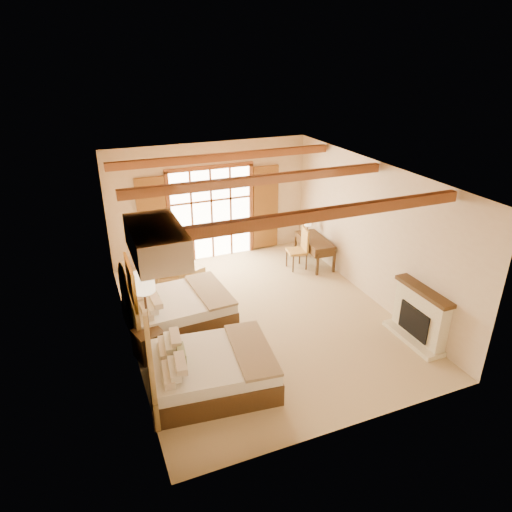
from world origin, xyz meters
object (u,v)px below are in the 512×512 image
bed_near (203,369)px  desk (314,250)px  armchair (174,265)px  bed_far (171,308)px  nightstand (149,344)px

bed_near → desk: (4.20, 3.73, -0.02)m
armchair → desk: (3.71, -0.56, 0.03)m
bed_far → armchair: bed_far is taller
nightstand → desk: bearing=10.5°
bed_near → armchair: size_ratio=2.81×
bed_near → bed_far: bearing=97.9°
bed_near → desk: size_ratio=1.61×
bed_far → desk: (4.25, 1.55, -0.02)m
bed_near → bed_far: bed_near is taller
bed_far → desk: size_ratio=1.56×
bed_far → armchair: size_ratio=2.71×
bed_far → nightstand: size_ratio=3.78×
nightstand → bed_near: bearing=-77.1°
desk → nightstand: bearing=-148.8°
bed_near → armchair: bearing=90.0°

